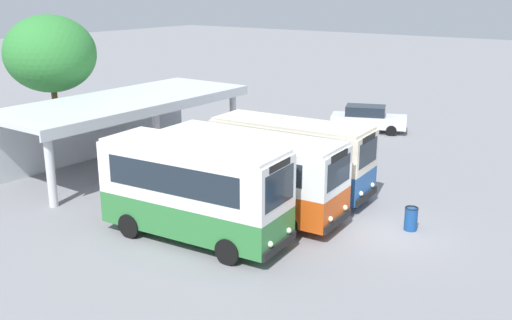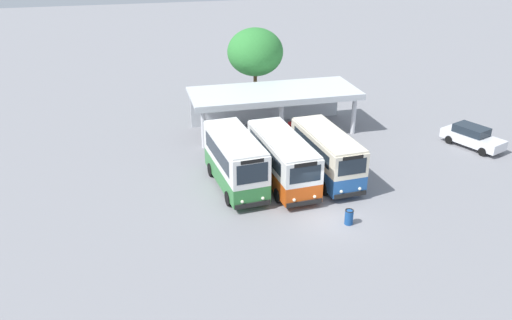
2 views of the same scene
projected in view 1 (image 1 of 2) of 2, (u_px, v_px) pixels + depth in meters
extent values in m
plane|color=gray|center=(381.00, 233.00, 21.57)|extent=(180.00, 180.00, 0.00)
cylinder|color=black|center=(262.00, 228.00, 20.81)|extent=(0.30, 0.92, 0.90)
cylinder|color=black|center=(228.00, 251.00, 18.99)|extent=(0.30, 0.92, 0.90)
cylinder|color=black|center=(168.00, 207.00, 22.87)|extent=(0.30, 0.92, 0.90)
cylinder|color=black|center=(130.00, 226.00, 21.05)|extent=(0.30, 0.92, 0.90)
cube|color=#337F3D|center=(195.00, 214.00, 20.78)|extent=(2.91, 6.98, 1.17)
cube|color=white|center=(194.00, 173.00, 20.36)|extent=(2.91, 6.98, 1.86)
cube|color=white|center=(193.00, 146.00, 20.08)|extent=(2.82, 6.77, 0.12)
cube|color=black|center=(280.00, 246.00, 19.23)|extent=(2.19, 0.30, 0.28)
cube|color=#1E2833|center=(279.00, 188.00, 18.69)|extent=(1.89, 0.22, 1.21)
cube|color=black|center=(280.00, 165.00, 18.48)|extent=(1.38, 0.17, 0.24)
cube|color=#1E2833|center=(210.00, 163.00, 21.33)|extent=(0.53, 5.42, 1.02)
cube|color=#1E2833|center=(171.00, 180.00, 19.45)|extent=(0.53, 5.42, 1.02)
sphere|color=#EAEACC|center=(289.00, 230.00, 19.67)|extent=(0.20, 0.20, 0.20)
sphere|color=#EAEACC|center=(270.00, 244.00, 18.63)|extent=(0.20, 0.20, 0.20)
cylinder|color=black|center=(315.00, 206.00, 22.94)|extent=(0.28, 0.91, 0.90)
cylinder|color=black|center=(288.00, 225.00, 21.11)|extent=(0.28, 0.91, 0.90)
cylinder|color=black|center=(218.00, 186.00, 25.29)|extent=(0.28, 0.91, 0.90)
cylinder|color=black|center=(186.00, 201.00, 23.46)|extent=(0.28, 0.91, 0.90)
cube|color=#D14C14|center=(250.00, 191.00, 23.05)|extent=(2.86, 7.65, 1.17)
cube|color=white|center=(250.00, 158.00, 22.67)|extent=(2.86, 7.65, 1.55)
cube|color=white|center=(250.00, 137.00, 22.43)|extent=(2.77, 7.42, 0.12)
cube|color=black|center=(338.00, 221.00, 21.27)|extent=(2.23, 0.25, 0.28)
cube|color=#1E2833|center=(339.00, 172.00, 20.77)|extent=(1.93, 0.18, 1.01)
cube|color=black|center=(339.00, 156.00, 20.59)|extent=(1.41, 0.15, 0.24)
cube|color=#1E2833|center=(263.00, 150.00, 23.66)|extent=(0.45, 5.99, 0.85)
cube|color=#1E2833|center=(231.00, 164.00, 21.76)|extent=(0.45, 5.99, 0.85)
sphere|color=#EAEACC|center=(345.00, 208.00, 21.71)|extent=(0.20, 0.20, 0.20)
sphere|color=#EAEACC|center=(330.00, 219.00, 20.66)|extent=(0.20, 0.20, 0.20)
cylinder|color=black|center=(346.00, 185.00, 25.38)|extent=(0.28, 0.91, 0.90)
cylinder|color=black|center=(324.00, 200.00, 23.63)|extent=(0.28, 0.91, 0.90)
cylinder|color=black|center=(260.00, 169.00, 27.58)|extent=(0.28, 0.91, 0.90)
cylinder|color=black|center=(235.00, 182.00, 25.83)|extent=(0.28, 0.91, 0.90)
cube|color=#23569E|center=(290.00, 172.00, 25.46)|extent=(2.73, 7.16, 1.16)
cube|color=beige|center=(291.00, 142.00, 25.08)|extent=(2.73, 7.16, 1.53)
cube|color=beige|center=(291.00, 123.00, 24.85)|extent=(2.65, 6.95, 0.12)
cube|color=black|center=(366.00, 196.00, 23.80)|extent=(2.14, 0.25, 0.28)
cube|color=#1E2833|center=(368.00, 153.00, 23.30)|extent=(1.85, 0.18, 1.00)
cube|color=black|center=(369.00, 138.00, 23.13)|extent=(1.35, 0.14, 0.24)
cube|color=#1E2833|center=(301.00, 135.00, 26.03)|extent=(0.43, 5.61, 0.84)
cube|color=#1E2833|center=(276.00, 146.00, 24.21)|extent=(0.43, 5.61, 0.84)
sphere|color=#EAEACC|center=(372.00, 185.00, 24.22)|extent=(0.20, 0.20, 0.20)
sphere|color=#EAEACC|center=(361.00, 193.00, 23.21)|extent=(0.20, 0.20, 0.20)
cylinder|color=black|center=(392.00, 125.00, 37.15)|extent=(0.40, 0.66, 0.64)
cylinder|color=black|center=(391.00, 131.00, 35.60)|extent=(0.40, 0.66, 0.64)
cylinder|color=black|center=(347.00, 122.00, 37.81)|extent=(0.40, 0.66, 0.64)
cylinder|color=black|center=(344.00, 128.00, 36.26)|extent=(0.40, 0.66, 0.64)
cube|color=silver|center=(369.00, 121.00, 36.61)|extent=(3.34, 4.92, 0.70)
cube|color=#1E2833|center=(366.00, 111.00, 36.48)|extent=(2.27, 2.77, 0.60)
cylinder|color=silver|center=(50.00, 169.00, 23.73)|extent=(0.36, 0.36, 3.20)
cylinder|color=silver|center=(157.00, 139.00, 28.41)|extent=(0.36, 0.36, 3.20)
cylinder|color=silver|center=(233.00, 118.00, 33.10)|extent=(0.36, 0.36, 3.20)
cube|color=silver|center=(97.00, 127.00, 30.90)|extent=(12.84, 0.20, 3.20)
cube|color=silver|center=(125.00, 100.00, 29.12)|extent=(13.34, 5.33, 0.20)
cube|color=silver|center=(163.00, 111.00, 27.72)|extent=(13.34, 0.10, 0.28)
cylinder|color=slate|center=(142.00, 161.00, 29.66)|extent=(0.03, 0.03, 0.44)
cylinder|color=slate|center=(137.00, 163.00, 29.38)|extent=(0.03, 0.03, 0.44)
cylinder|color=slate|center=(137.00, 160.00, 29.84)|extent=(0.03, 0.03, 0.44)
cylinder|color=slate|center=(132.00, 162.00, 29.56)|extent=(0.03, 0.03, 0.44)
cube|color=#B21E1E|center=(137.00, 157.00, 29.54)|extent=(0.46, 0.46, 0.04)
cube|color=#B21E1E|center=(134.00, 153.00, 29.59)|extent=(0.44, 0.06, 0.40)
cylinder|color=slate|center=(152.00, 159.00, 30.15)|extent=(0.03, 0.03, 0.44)
cylinder|color=slate|center=(147.00, 160.00, 29.87)|extent=(0.03, 0.03, 0.44)
cylinder|color=slate|center=(147.00, 157.00, 30.34)|extent=(0.03, 0.03, 0.44)
cylinder|color=slate|center=(142.00, 159.00, 30.06)|extent=(0.03, 0.03, 0.44)
cube|color=#B21E1E|center=(146.00, 154.00, 30.03)|extent=(0.46, 0.46, 0.04)
cube|color=#B21E1E|center=(143.00, 150.00, 30.08)|extent=(0.44, 0.06, 0.40)
cylinder|color=slate|center=(162.00, 156.00, 30.61)|extent=(0.03, 0.03, 0.44)
cylinder|color=slate|center=(157.00, 158.00, 30.33)|extent=(0.03, 0.03, 0.44)
cylinder|color=slate|center=(157.00, 155.00, 30.80)|extent=(0.03, 0.03, 0.44)
cylinder|color=slate|center=(152.00, 156.00, 30.51)|extent=(0.03, 0.03, 0.44)
cube|color=#B21E1E|center=(156.00, 152.00, 30.49)|extent=(0.46, 0.46, 0.04)
cube|color=#B21E1E|center=(153.00, 148.00, 30.54)|extent=(0.44, 0.06, 0.40)
cylinder|color=brown|center=(57.00, 118.00, 32.46)|extent=(0.32, 0.32, 3.44)
ellipsoid|color=#338438|center=(50.00, 54.00, 31.46)|extent=(4.86, 4.86, 4.13)
cylinder|color=#19478C|center=(411.00, 219.00, 21.70)|extent=(0.48, 0.48, 0.85)
torus|color=black|center=(412.00, 208.00, 21.58)|extent=(0.49, 0.49, 0.06)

